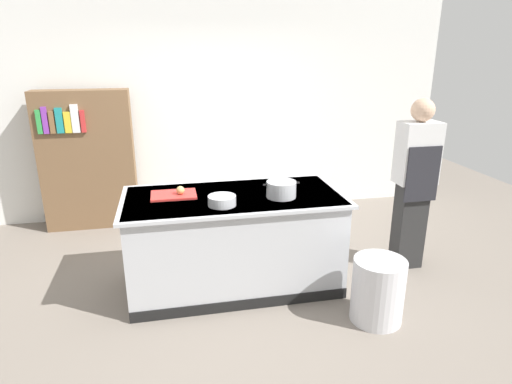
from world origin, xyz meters
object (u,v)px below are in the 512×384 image
Objects in this scene: trash_bin at (378,290)px; bookshelf at (88,160)px; stock_pot at (281,189)px; onion at (180,190)px; mixing_bowl at (222,201)px; person_chef at (414,181)px.

bookshelf is (-2.58, 2.60, 0.58)m from trash_bin.
onion is at bearing 167.05° from stock_pot.
bookshelf reaches higher than trash_bin.
mixing_bowl is at bearing 154.46° from trash_bin.
mixing_bowl is at bearing 82.50° from person_chef.
person_chef is 3.77m from bookshelf.
person_chef reaches higher than bookshelf.
stock_pot is at bearing -12.95° from onion.
bookshelf is (-1.06, 1.72, -0.10)m from onion.
stock_pot is 2.73m from bookshelf.
bookshelf is at bearing 46.96° from person_chef.
mixing_bowl reaches higher than trash_bin.
bookshelf is at bearing 121.49° from onion.
stock_pot is 1.17m from trash_bin.
trash_bin is at bearing -46.13° from stock_pot.
mixing_bowl is at bearing -168.88° from stock_pot.
trash_bin is 0.32× the size of person_chef.
onion is 0.90m from stock_pot.
mixing_bowl is at bearing -55.65° from bookshelf.
stock_pot is at bearing -44.90° from bookshelf.
bookshelf is (-1.39, 2.03, -0.09)m from mixing_bowl.
bookshelf reaches higher than stock_pot.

